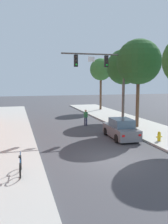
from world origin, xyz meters
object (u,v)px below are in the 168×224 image
object	(u,v)px
fire_hydrant	(159,136)
traffic_signal_mast	(107,73)
street_tree_farthest	(101,70)
pedestrian_crossing_road	(86,117)
street_tree_second	(139,62)
bicycle_leaning	(20,166)
street_tree_third	(124,67)
car_lead_grey	(121,129)

from	to	relation	value
fire_hydrant	traffic_signal_mast	bearing A→B (deg)	108.53
street_tree_farthest	pedestrian_crossing_road	bearing A→B (deg)	-116.35
pedestrian_crossing_road	street_tree_second	distance (m)	7.45
pedestrian_crossing_road	fire_hydrant	bearing A→B (deg)	-67.63
street_tree_second	fire_hydrant	bearing A→B (deg)	-101.21
pedestrian_crossing_road	bicycle_leaning	size ratio (longest dim) A/B	0.93
traffic_signal_mast	pedestrian_crossing_road	bearing A→B (deg)	121.09
fire_hydrant	bicycle_leaning	bearing A→B (deg)	-159.27
fire_hydrant	street_tree_third	distance (m)	12.76
traffic_signal_mast	street_tree_second	size ratio (longest dim) A/B	0.90
street_tree_third	pedestrian_crossing_road	bearing A→B (deg)	-150.78
street_tree_second	street_tree_farthest	size ratio (longest dim) A/B	1.07
car_lead_grey	bicycle_leaning	size ratio (longest dim) A/B	2.43
street_tree_second	pedestrian_crossing_road	bearing A→B (deg)	149.22
bicycle_leaning	street_tree_second	distance (m)	15.56
car_lead_grey	bicycle_leaning	world-z (taller)	car_lead_grey
car_lead_grey	bicycle_leaning	xyz separation A→B (m)	(-7.88, -5.89, -0.18)
car_lead_grey	street_tree_farthest	size ratio (longest dim) A/B	0.55
pedestrian_crossing_road	fire_hydrant	size ratio (longest dim) A/B	2.28
traffic_signal_mast	pedestrian_crossing_road	xyz separation A→B (m)	(-1.39, 2.31, -4.41)
bicycle_leaning	fire_hydrant	bearing A→B (deg)	20.73
traffic_signal_mast	car_lead_grey	size ratio (longest dim) A/B	1.74
fire_hydrant	street_tree_third	bearing A→B (deg)	78.59
traffic_signal_mast	fire_hydrant	distance (m)	7.77
fire_hydrant	street_tree_third	world-z (taller)	street_tree_third
fire_hydrant	street_tree_third	xyz separation A→B (m)	(2.26, 11.22, 5.65)
traffic_signal_mast	street_tree_farthest	world-z (taller)	street_tree_farthest
traffic_signal_mast	car_lead_grey	xyz separation A→B (m)	(-0.20, -3.69, -4.60)
car_lead_grey	street_tree_farthest	bearing A→B (deg)	75.53
fire_hydrant	pedestrian_crossing_road	bearing A→B (deg)	112.37
car_lead_grey	street_tree_second	world-z (taller)	street_tree_second
bicycle_leaning	car_lead_grey	bearing A→B (deg)	36.74
bicycle_leaning	fire_hydrant	world-z (taller)	bicycle_leaning
pedestrian_crossing_road	traffic_signal_mast	bearing A→B (deg)	-58.91
pedestrian_crossing_road	street_tree_farthest	distance (m)	13.94
traffic_signal_mast	car_lead_grey	world-z (taller)	traffic_signal_mast
fire_hydrant	street_tree_second	xyz separation A→B (m)	(1.08, 5.46, 5.80)
traffic_signal_mast	street_tree_third	xyz separation A→B (m)	(4.20, 5.44, 0.84)
bicycle_leaning	street_tree_farthest	distance (m)	27.12
traffic_signal_mast	pedestrian_crossing_road	world-z (taller)	traffic_signal_mast
car_lead_grey	pedestrian_crossing_road	distance (m)	6.12
car_lead_grey	pedestrian_crossing_road	world-z (taller)	pedestrian_crossing_road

